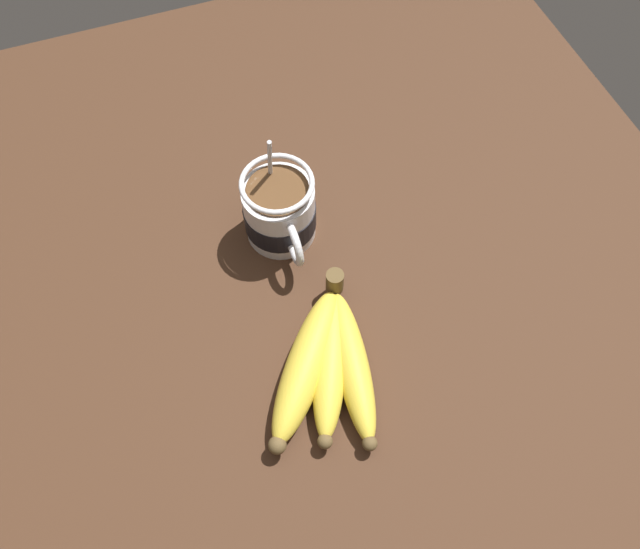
# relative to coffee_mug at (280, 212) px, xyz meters

# --- Properties ---
(table) EXTENTS (1.02, 1.02, 0.04)m
(table) POSITION_rel_coffee_mug_xyz_m (0.07, -0.01, -0.06)
(table) COLOR #422819
(table) RESTS_ON ground
(coffee_mug) EXTENTS (0.12, 0.08, 0.14)m
(coffee_mug) POSITION_rel_coffee_mug_xyz_m (0.00, 0.00, 0.00)
(coffee_mug) COLOR silver
(coffee_mug) RESTS_ON table
(banana_bunch) EXTENTS (0.19, 0.15, 0.04)m
(banana_bunch) POSITION_rel_coffee_mug_xyz_m (0.18, -0.01, -0.02)
(banana_bunch) COLOR brown
(banana_bunch) RESTS_ON table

